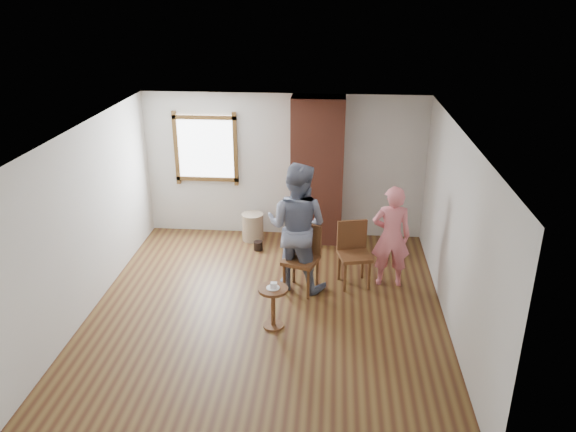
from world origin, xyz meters
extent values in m
plane|color=brown|center=(0.00, 0.00, 0.00)|extent=(5.50, 5.50, 0.00)
cube|color=silver|center=(0.00, 2.75, 1.30)|extent=(5.00, 0.04, 2.60)
cube|color=silver|center=(-2.50, 0.00, 1.30)|extent=(0.04, 5.50, 2.60)
cube|color=silver|center=(2.50, 0.00, 1.30)|extent=(0.04, 5.50, 2.60)
cube|color=white|center=(0.00, 0.00, 2.60)|extent=(5.00, 5.50, 0.04)
cube|color=brown|center=(-1.40, 2.71, 1.60)|extent=(1.14, 0.06, 1.34)
cube|color=white|center=(-1.40, 2.73, 1.60)|extent=(1.00, 0.02, 1.20)
cube|color=brown|center=(0.60, 2.50, 1.30)|extent=(0.90, 0.50, 2.60)
cylinder|color=tan|center=(-0.54, 2.40, 0.25)|extent=(0.46, 0.46, 0.50)
cylinder|color=black|center=(-0.39, 1.97, 0.08)|extent=(0.16, 0.16, 0.16)
cube|color=brown|center=(0.44, 0.64, 0.51)|extent=(0.60, 0.60, 0.06)
cylinder|color=brown|center=(0.20, 0.51, 0.25)|extent=(0.05, 0.05, 0.51)
cylinder|color=brown|center=(0.57, 0.39, 0.25)|extent=(0.05, 0.05, 0.51)
cylinder|color=brown|center=(0.32, 0.88, 0.25)|extent=(0.05, 0.05, 0.51)
cylinder|color=brown|center=(0.68, 0.76, 0.25)|extent=(0.05, 0.05, 0.51)
cube|color=brown|center=(0.51, 0.84, 0.76)|extent=(0.47, 0.19, 0.51)
cube|color=brown|center=(1.25, 0.88, 0.50)|extent=(0.56, 0.56, 0.06)
cylinder|color=brown|center=(1.11, 0.65, 0.25)|extent=(0.04, 0.04, 0.50)
cylinder|color=brown|center=(1.47, 0.74, 0.25)|extent=(0.04, 0.04, 0.50)
cylinder|color=brown|center=(1.02, 1.02, 0.25)|extent=(0.04, 0.04, 0.50)
cylinder|color=brown|center=(1.39, 1.11, 0.25)|extent=(0.04, 0.04, 0.50)
cube|color=brown|center=(1.20, 1.08, 0.74)|extent=(0.46, 0.15, 0.50)
cylinder|color=brown|center=(0.13, -0.37, 0.58)|extent=(0.40, 0.40, 0.04)
cylinder|color=brown|center=(0.13, -0.37, 0.29)|extent=(0.06, 0.06, 0.54)
cylinder|color=brown|center=(0.13, -0.37, 0.01)|extent=(0.28, 0.28, 0.03)
cylinder|color=white|center=(0.13, -0.37, 0.60)|extent=(0.18, 0.18, 0.01)
cube|color=white|center=(0.14, -0.37, 0.64)|extent=(0.08, 0.07, 0.06)
imported|color=#151C3C|center=(0.37, 0.79, 0.99)|extent=(1.14, 1.01, 1.97)
imported|color=#EF7781|center=(1.78, 0.96, 0.80)|extent=(0.59, 0.39, 1.61)
camera|label=1|loc=(0.87, -6.82, 4.33)|focal=35.00mm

